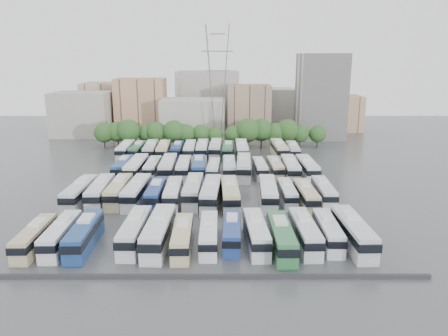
{
  "coord_description": "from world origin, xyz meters",
  "views": [
    {
      "loc": [
        3.88,
        -79.16,
        25.24
      ],
      "look_at": [
        3.85,
        7.21,
        3.0
      ],
      "focal_mm": 35.0,
      "sensor_mm": 36.0,
      "label": 1
    }
  ],
  "objects_px": {
    "bus_r2_s11": "(275,168)",
    "bus_r3_s4": "(178,150)",
    "bus_r0_s12": "(328,231)",
    "bus_r1_s2": "(119,191)",
    "bus_r3_s7": "(216,149)",
    "bus_r2_s6": "(199,167)",
    "bus_r2_s2": "(136,168)",
    "bus_r0_s8": "(232,231)",
    "bus_r1_s5": "(173,193)",
    "bus_r2_s4": "(168,167)",
    "bus_r2_s12": "(291,168)",
    "bus_r0_s9": "(256,232)",
    "bus_r3_s5": "(190,150)",
    "bus_r0_s10": "(281,237)",
    "bus_r3_s13": "(293,150)",
    "bus_r1_s6": "(193,191)",
    "bus_r3_s3": "(163,150)",
    "electricity_pylon": "(218,79)",
    "bus_r2_s1": "(123,167)",
    "bus_r0_s1": "(61,234)",
    "bus_r1_s10": "(268,193)",
    "bus_r0_s11": "(305,232)",
    "bus_r3_s9": "(242,150)",
    "bus_r0_s13": "(353,232)",
    "bus_r2_s5": "(184,168)",
    "bus_r0_s5": "(159,231)",
    "bus_r0_s0": "(35,237)",
    "bus_r1_s4": "(156,193)",
    "bus_r0_s4": "(135,231)",
    "bus_r1_s7": "(211,193)",
    "bus_r2_s13": "(307,168)",
    "bus_r3_s8": "(228,150)",
    "bus_r1_s1": "(100,191)",
    "bus_r3_s2": "(151,150)",
    "bus_r3_s12": "(279,149)",
    "bus_r1_s8": "(230,194)",
    "bus_r1_s12": "(306,195)",
    "bus_r0_s2": "(84,234)",
    "bus_r2_s3": "(153,168)",
    "bus_r0_s6": "(182,237)",
    "bus_r1_s11": "(287,193)",
    "bus_r2_s10": "(260,168)",
    "bus_r3_s0": "(126,150)",
    "bus_r1_s0": "(80,192)",
    "bus_r3_s6": "(202,149)",
    "bus_r2_s8": "(229,168)",
    "bus_r0_s7": "(209,234)",
    "bus_r2_s9": "(244,167)"
  },
  "relations": [
    {
      "from": "bus_r0_s8",
      "to": "bus_r2_s1",
      "type": "xyz_separation_m",
      "value": [
        -22.99,
        35.19,
        0.17
      ]
    },
    {
      "from": "bus_r2_s11",
      "to": "bus_r0_s4",
      "type": "bearing_deg",
      "value": -124.86
    },
    {
      "from": "bus_r1_s4",
      "to": "bus_r3_s0",
      "type": "height_order",
      "value": "bus_r3_s0"
    },
    {
      "from": "bus_r0_s8",
      "to": "bus_r2_s9",
      "type": "bearing_deg",
      "value": 86.48
    },
    {
      "from": "bus_r0_s1",
      "to": "bus_r1_s10",
      "type": "relative_size",
      "value": 0.9
    },
    {
      "from": "bus_r2_s4",
      "to": "bus_r2_s12",
      "type": "height_order",
      "value": "bus_r2_s4"
    },
    {
      "from": "bus_r2_s11",
      "to": "bus_r3_s4",
      "type": "xyz_separation_m",
      "value": [
        -23.12,
        18.13,
        0.02
      ]
    },
    {
      "from": "bus_r0_s1",
      "to": "bus_r1_s0",
      "type": "height_order",
      "value": "bus_r1_s0"
    },
    {
      "from": "bus_r3_s4",
      "to": "bus_r3_s12",
      "type": "height_order",
      "value": "bus_r3_s12"
    },
    {
      "from": "bus_r1_s1",
      "to": "bus_r3_s2",
      "type": "relative_size",
      "value": 0.98
    },
    {
      "from": "bus_r0_s9",
      "to": "bus_r3_s5",
      "type": "relative_size",
      "value": 0.97
    },
    {
      "from": "bus_r0_s1",
      "to": "bus_r3_s7",
      "type": "xyz_separation_m",
      "value": [
        19.88,
        55.25,
        0.24
      ]
    },
    {
      "from": "bus_r0_s1",
      "to": "bus_r3_s8",
      "type": "height_order",
      "value": "bus_r3_s8"
    },
    {
      "from": "bus_r1_s12",
      "to": "bus_r3_s4",
      "type": "bearing_deg",
      "value": 123.11
    },
    {
      "from": "bus_r0_s12",
      "to": "bus_r2_s13",
      "type": "bearing_deg",
      "value": 85.32
    },
    {
      "from": "bus_r0_s11",
      "to": "bus_r1_s8",
      "type": "xyz_separation_m",
      "value": [
        -10.04,
        16.41,
        0.17
      ]
    },
    {
      "from": "bus_r0_s6",
      "to": "bus_r0_s11",
      "type": "xyz_separation_m",
      "value": [
        16.66,
        1.48,
        0.12
      ]
    },
    {
      "from": "bus_r1_s7",
      "to": "bus_r2_s2",
      "type": "relative_size",
      "value": 1.0
    },
    {
      "from": "bus_r0_s10",
      "to": "bus_r3_s13",
      "type": "relative_size",
      "value": 1.04
    },
    {
      "from": "bus_r2_s10",
      "to": "bus_r2_s11",
      "type": "distance_m",
      "value": 3.4
    },
    {
      "from": "bus_r2_s11",
      "to": "bus_r0_s8",
      "type": "bearing_deg",
      "value": -107.48
    },
    {
      "from": "bus_r0_s12",
      "to": "bus_r1_s2",
      "type": "bearing_deg",
      "value": 152.69
    },
    {
      "from": "bus_r0_s11",
      "to": "bus_r3_s9",
      "type": "distance_m",
      "value": 53.3
    },
    {
      "from": "bus_r0_s0",
      "to": "bus_r3_s9",
      "type": "distance_m",
      "value": 62.0
    },
    {
      "from": "bus_r1_s6",
      "to": "bus_r3_s3",
      "type": "height_order",
      "value": "bus_r1_s6"
    },
    {
      "from": "bus_r3_s2",
      "to": "bus_r3_s6",
      "type": "height_order",
      "value": "bus_r3_s2"
    },
    {
      "from": "bus_r0_s13",
      "to": "bus_r2_s5",
      "type": "height_order",
      "value": "bus_r0_s13"
    },
    {
      "from": "bus_r0_s6",
      "to": "bus_r1_s5",
      "type": "relative_size",
      "value": 0.94
    },
    {
      "from": "bus_r1_s11",
      "to": "bus_r2_s10",
      "type": "xyz_separation_m",
      "value": [
        -3.44,
        17.54,
        0.03
      ]
    },
    {
      "from": "bus_r2_s1",
      "to": "bus_r1_s10",
      "type": "bearing_deg",
      "value": -32.66
    },
    {
      "from": "bus_r1_s12",
      "to": "bus_r2_s3",
      "type": "bearing_deg",
      "value": 145.02
    },
    {
      "from": "bus_r0_s5",
      "to": "bus_r1_s2",
      "type": "relative_size",
      "value": 1.05
    },
    {
      "from": "bus_r1_s7",
      "to": "bus_r1_s10",
      "type": "height_order",
      "value": "bus_r1_s7"
    },
    {
      "from": "bus_r3_s2",
      "to": "bus_r0_s8",
      "type": "bearing_deg",
      "value": -72.16
    },
    {
      "from": "bus_r2_s3",
      "to": "bus_r0_s12",
      "type": "bearing_deg",
      "value": -49.79
    },
    {
      "from": "bus_r0_s12",
      "to": "bus_r3_s12",
      "type": "bearing_deg",
      "value": 91.41
    },
    {
      "from": "bus_r3_s7",
      "to": "bus_r2_s6",
      "type": "bearing_deg",
      "value": -98.01
    },
    {
      "from": "electricity_pylon",
      "to": "bus_r2_s1",
      "type": "relative_size",
      "value": 2.78
    },
    {
      "from": "bus_r0_s7",
      "to": "bus_r1_s7",
      "type": "height_order",
      "value": "bus_r1_s7"
    },
    {
      "from": "bus_r1_s4",
      "to": "bus_r2_s13",
      "type": "bearing_deg",
      "value": 29.89
    },
    {
      "from": "bus_r3_s7",
      "to": "bus_r0_s13",
      "type": "bearing_deg",
      "value": -68.45
    },
    {
      "from": "bus_r3_s3",
      "to": "bus_r2_s4",
      "type": "bearing_deg",
      "value": -81.7
    },
    {
      "from": "bus_r0_s7",
      "to": "bus_r2_s10",
      "type": "xyz_separation_m",
      "value": [
        9.82,
        35.99,
        0.01
      ]
    },
    {
      "from": "electricity_pylon",
      "to": "bus_r1_s4",
      "type": "bearing_deg",
      "value": -100.3
    },
    {
      "from": "bus_r0_s0",
      "to": "bus_r3_s4",
      "type": "relative_size",
      "value": 0.97
    },
    {
      "from": "bus_r3_s7",
      "to": "bus_r2_s2",
      "type": "bearing_deg",
      "value": -128.1
    },
    {
      "from": "bus_r1_s12",
      "to": "bus_r0_s2",
      "type": "bearing_deg",
      "value": -154.17
    },
    {
      "from": "bus_r2_s8",
      "to": "bus_r3_s3",
      "type": "xyz_separation_m",
      "value": [
        -16.52,
        17.18,
        0.12
      ]
    },
    {
      "from": "bus_r0_s8",
      "to": "bus_r1_s10",
      "type": "bearing_deg",
      "value": 69.99
    },
    {
      "from": "bus_r0_s8",
      "to": "bus_r1_s5",
      "type": "bearing_deg",
      "value": 122.26
    }
  ]
}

